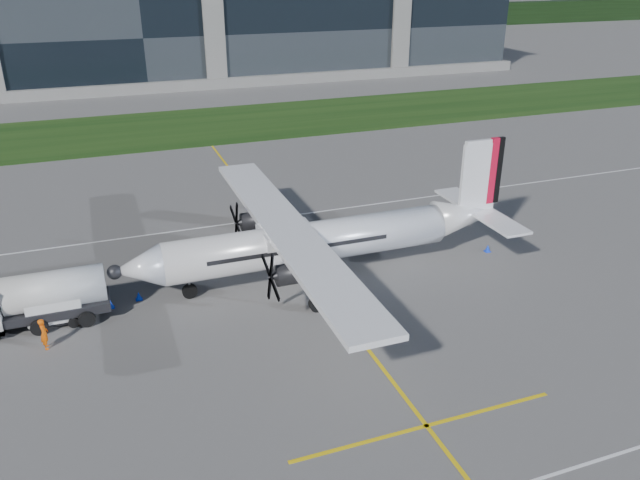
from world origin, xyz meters
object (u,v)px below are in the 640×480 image
object	(u,v)px
safety_cone_stbdwing	(248,205)
fuel_tanker_truck	(22,302)
baggage_tug	(55,309)
safety_cone_tail	(488,248)
safety_cone_fwd	(111,304)
turboprop_aircraft	(323,218)
ground_crew_person	(44,332)
safety_cone_nose_stbd	(139,296)

from	to	relation	value
safety_cone_stbdwing	fuel_tanker_truck	bearing A→B (deg)	-140.19
fuel_tanker_truck	baggage_tug	distance (m)	1.59
safety_cone_tail	safety_cone_fwd	bearing A→B (deg)	177.57
safety_cone_fwd	safety_cone_tail	distance (m)	23.75
safety_cone_stbdwing	baggage_tug	bearing A→B (deg)	-136.85
turboprop_aircraft	safety_cone_tail	distance (m)	11.90
ground_crew_person	baggage_tug	bearing A→B (deg)	-16.70
safety_cone_stbdwing	safety_cone_fwd	bearing A→B (deg)	-131.85
safety_cone_nose_stbd	turboprop_aircraft	bearing A→B (deg)	-4.20
safety_cone_fwd	safety_cone_stbdwing	bearing A→B (deg)	48.15
turboprop_aircraft	safety_cone_stbdwing	world-z (taller)	turboprop_aircraft
safety_cone_stbdwing	safety_cone_tail	size ratio (longest dim) A/B	1.00
ground_crew_person	safety_cone_stbdwing	xyz separation A→B (m)	(14.05, 15.08, -0.70)
fuel_tanker_truck	safety_cone_tail	world-z (taller)	fuel_tanker_truck
fuel_tanker_truck	safety_cone_fwd	world-z (taller)	fuel_tanker_truck
turboprop_aircraft	ground_crew_person	xyz separation A→B (m)	(-15.58, -2.58, -2.81)
turboprop_aircraft	safety_cone_fwd	bearing A→B (deg)	178.14
safety_cone_fwd	safety_cone_nose_stbd	world-z (taller)	same
fuel_tanker_truck	safety_cone_fwd	xyz separation A→B (m)	(4.22, 0.45, -1.19)
safety_cone_fwd	safety_cone_nose_stbd	bearing A→B (deg)	14.29
turboprop_aircraft	safety_cone_nose_stbd	xyz separation A→B (m)	(-10.82, 0.79, -3.51)
turboprop_aircraft	ground_crew_person	world-z (taller)	turboprop_aircraft
turboprop_aircraft	ground_crew_person	bearing A→B (deg)	-170.61
safety_cone_fwd	safety_cone_tail	bearing A→B (deg)	-2.43
fuel_tanker_truck	safety_cone_tail	distance (m)	27.98
turboprop_aircraft	safety_cone_nose_stbd	bearing A→B (deg)	175.80
baggage_tug	safety_cone_stbdwing	bearing A→B (deg)	43.15
safety_cone_fwd	safety_cone_nose_stbd	size ratio (longest dim) A/B	1.00
turboprop_aircraft	safety_cone_tail	size ratio (longest dim) A/B	50.13
fuel_tanker_truck	safety_cone_stbdwing	distance (m)	19.64
safety_cone_tail	safety_cone_nose_stbd	distance (m)	22.23
turboprop_aircraft	fuel_tanker_truck	bearing A→B (deg)	-179.83
safety_cone_stbdwing	safety_cone_tail	bearing A→B (deg)	-45.47
turboprop_aircraft	safety_cone_tail	world-z (taller)	turboprop_aircraft
safety_cone_fwd	safety_cone_tail	size ratio (longest dim) A/B	1.00
safety_cone_stbdwing	safety_cone_nose_stbd	world-z (taller)	same
baggage_tug	ground_crew_person	bearing A→B (deg)	-100.97
ground_crew_person	safety_cone_tail	bearing A→B (deg)	-91.55
fuel_tanker_truck	baggage_tug	bearing A→B (deg)	-7.54
turboprop_aircraft	baggage_tug	distance (m)	15.40
turboprop_aircraft	baggage_tug	xyz separation A→B (m)	(-15.13, -0.24, -2.90)
ground_crew_person	safety_cone_stbdwing	size ratio (longest dim) A/B	3.79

